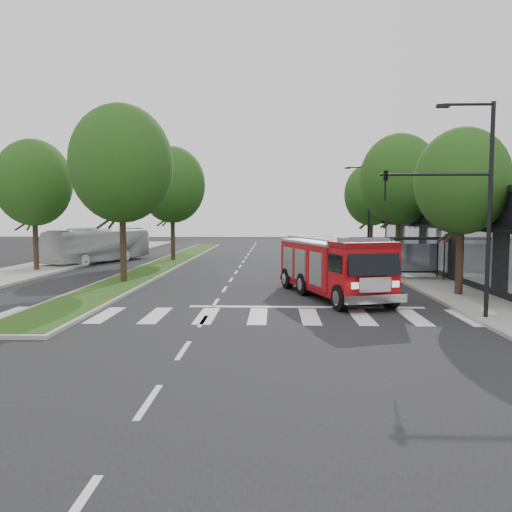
% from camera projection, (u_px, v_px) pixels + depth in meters
% --- Properties ---
extents(ground, '(140.00, 140.00, 0.00)m').
position_uv_depth(ground, '(216.00, 303.00, 22.42)').
color(ground, black).
rests_on(ground, ground).
extents(sidewalk_right, '(5.00, 80.00, 0.15)m').
position_uv_depth(sidewalk_right, '(428.00, 276.00, 31.92)').
color(sidewalk_right, gray).
rests_on(sidewalk_right, ground).
extents(sidewalk_left, '(5.00, 80.00, 0.15)m').
position_uv_depth(sidewalk_left, '(15.00, 274.00, 32.90)').
color(sidewalk_left, gray).
rests_on(sidewalk_left, ground).
extents(median, '(3.00, 50.00, 0.15)m').
position_uv_depth(median, '(168.00, 263.00, 40.56)').
color(median, gray).
rests_on(median, ground).
extents(storefront_row, '(8.00, 30.00, 5.00)m').
position_uv_depth(storefront_row, '(501.00, 238.00, 31.56)').
color(storefront_row, black).
rests_on(storefront_row, ground).
extents(bus_shelter, '(3.20, 1.60, 2.61)m').
position_uv_depth(bus_shelter, '(417.00, 247.00, 29.96)').
color(bus_shelter, black).
rests_on(bus_shelter, ground).
extents(tree_right_near, '(4.40, 4.40, 8.05)m').
position_uv_depth(tree_right_near, '(462.00, 182.00, 23.55)').
color(tree_right_near, black).
rests_on(tree_right_near, ground).
extents(tree_right_mid, '(5.60, 5.60, 9.72)m').
position_uv_depth(tree_right_mid, '(399.00, 179.00, 35.42)').
color(tree_right_mid, black).
rests_on(tree_right_mid, ground).
extents(tree_right_far, '(5.00, 5.00, 8.73)m').
position_uv_depth(tree_right_far, '(372.00, 194.00, 45.43)').
color(tree_right_far, black).
rests_on(tree_right_far, ground).
extents(tree_median_near, '(5.80, 5.80, 10.16)m').
position_uv_depth(tree_median_near, '(121.00, 164.00, 28.06)').
color(tree_median_near, black).
rests_on(tree_median_near, ground).
extents(tree_median_far, '(5.60, 5.60, 9.72)m').
position_uv_depth(tree_median_far, '(172.00, 185.00, 42.03)').
color(tree_median_far, black).
rests_on(tree_median_far, ground).
extents(tree_left_mid, '(5.20, 5.20, 9.16)m').
position_uv_depth(tree_left_mid, '(34.00, 183.00, 34.38)').
color(tree_left_mid, black).
rests_on(tree_left_mid, ground).
extents(streetlight_right_near, '(4.08, 0.22, 8.00)m').
position_uv_depth(streetlight_right_near, '(466.00, 195.00, 18.21)').
color(streetlight_right_near, black).
rests_on(streetlight_right_near, ground).
extents(streetlight_right_far, '(2.11, 0.20, 8.00)m').
position_uv_depth(streetlight_right_far, '(367.00, 209.00, 41.60)').
color(streetlight_right_far, black).
rests_on(streetlight_right_far, ground).
extents(fire_engine, '(5.03, 8.99, 2.99)m').
position_uv_depth(fire_engine, '(333.00, 267.00, 23.80)').
color(fire_engine, '#670508').
rests_on(fire_engine, ground).
extents(city_bus, '(6.38, 10.53, 2.90)m').
position_uv_depth(city_bus, '(99.00, 245.00, 41.59)').
color(city_bus, silver).
rests_on(city_bus, ground).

